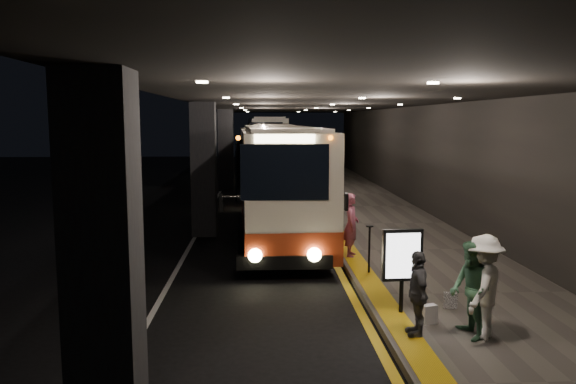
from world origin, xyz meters
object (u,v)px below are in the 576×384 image
object	(u,v)px
coach_third	(266,144)
info_sign	(402,257)
passenger_waiting_white	(484,287)
coach_second	(273,160)
coach_main	(277,185)
bag_polka	(450,300)
passenger_boarding	(351,225)
passenger_waiting_green	(471,290)
stanchion_post	(369,250)
bag_plain	(429,314)
passenger_waiting_grey	(417,293)

from	to	relation	value
coach_third	info_sign	bearing A→B (deg)	-88.95
passenger_waiting_white	coach_second	bearing A→B (deg)	-134.86
coach_main	info_sign	distance (m)	8.35
bag_polka	coach_second	bearing A→B (deg)	98.75
passenger_boarding	passenger_waiting_white	world-z (taller)	passenger_waiting_white
coach_third	info_sign	size ratio (longest dim) A/B	7.74
passenger_waiting_green	stanchion_post	size ratio (longest dim) A/B	1.45
coach_main	coach_second	world-z (taller)	coach_main
passenger_boarding	passenger_waiting_green	xyz separation A→B (m)	(1.09, -5.81, -0.02)
bag_plain	info_sign	distance (m)	1.15
passenger_waiting_grey	bag_plain	world-z (taller)	passenger_waiting_grey
stanchion_post	info_sign	bearing A→B (deg)	-88.48
passenger_waiting_grey	bag_polka	size ratio (longest dim) A/B	4.74
passenger_waiting_grey	passenger_waiting_white	bearing A→B (deg)	83.94
coach_second	stanchion_post	xyz separation A→B (m)	(1.93, -17.11, -0.95)
coach_second	passenger_waiting_grey	world-z (taller)	coach_second
coach_second	passenger_waiting_green	bearing A→B (deg)	-81.25
coach_third	coach_main	bearing A→B (deg)	-92.31
coach_third	bag_plain	xyz separation A→B (m)	(2.60, -36.01, -1.57)
bag_polka	passenger_waiting_white	bearing A→B (deg)	-88.80
coach_third	info_sign	distance (m)	35.50
coach_third	bag_polka	bearing A→B (deg)	-87.25
passenger_waiting_green	stanchion_post	distance (m)	4.21
bag_polka	coach_main	bearing A→B (deg)	111.88
coach_main	passenger_boarding	xyz separation A→B (m)	(1.88, -3.53, -0.68)
info_sign	coach_second	bearing A→B (deg)	92.92
passenger_boarding	passenger_waiting_green	distance (m)	5.91
coach_main	coach_third	distance (m)	27.36
bag_plain	info_sign	xyz separation A→B (m)	(-0.36, 0.58, 0.92)
coach_main	info_sign	bearing A→B (deg)	-77.65
coach_main	passenger_waiting_white	xyz separation A→B (m)	(3.18, -9.35, -0.65)
coach_second	bag_plain	size ratio (longest dim) A/B	32.38
passenger_waiting_green	bag_plain	distance (m)	1.08
coach_second	bag_plain	xyz separation A→B (m)	(2.37, -20.51, -1.35)
passenger_boarding	bag_plain	xyz separation A→B (m)	(0.60, -5.12, -0.68)
coach_second	stanchion_post	size ratio (longest dim) A/B	9.69
coach_main	bag_polka	distance (m)	8.57
coach_third	stanchion_post	bearing A→B (deg)	-88.76
passenger_boarding	passenger_waiting_green	size ratio (longest dim) A/B	1.03
coach_third	bag_plain	bearing A→B (deg)	-88.43
passenger_waiting_grey	passenger_waiting_green	bearing A→B (deg)	81.80
passenger_boarding	passenger_waiting_white	xyz separation A→B (m)	(1.30, -5.81, 0.03)
coach_second	passenger_boarding	world-z (taller)	coach_second
passenger_waiting_white	coach_main	bearing A→B (deg)	-124.28
passenger_waiting_green	coach_second	bearing A→B (deg)	-175.53
coach_second	bag_plain	distance (m)	20.69
bag_polka	passenger_boarding	bearing A→B (deg)	106.40
info_sign	stanchion_post	xyz separation A→B (m)	(-0.07, 2.82, -0.52)
coach_second	passenger_waiting_green	distance (m)	21.41
coach_main	passenger_waiting_green	world-z (taller)	coach_main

